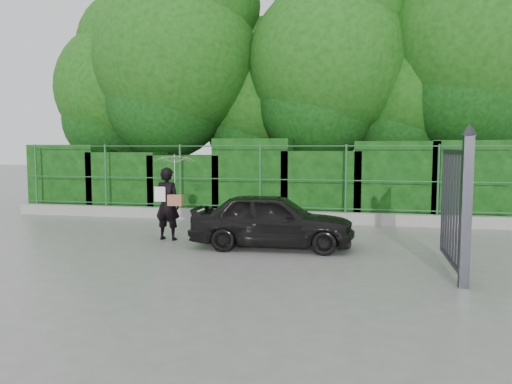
# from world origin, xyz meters

# --- Properties ---
(ground) EXTENTS (80.00, 80.00, 0.00)m
(ground) POSITION_xyz_m (0.00, 0.00, 0.00)
(ground) COLOR gray
(kerb) EXTENTS (14.00, 0.25, 0.30)m
(kerb) POSITION_xyz_m (0.00, 4.50, 0.15)
(kerb) COLOR #9E9E99
(kerb) RESTS_ON ground
(fence) EXTENTS (14.13, 0.06, 1.80)m
(fence) POSITION_xyz_m (0.22, 4.50, 1.20)
(fence) COLOR #245A2F
(fence) RESTS_ON kerb
(hedge) EXTENTS (14.20, 1.20, 2.27)m
(hedge) POSITION_xyz_m (0.16, 5.50, 1.03)
(hedge) COLOR black
(hedge) RESTS_ON ground
(trees) EXTENTS (17.10, 6.15, 8.08)m
(trees) POSITION_xyz_m (1.14, 7.74, 4.62)
(trees) COLOR black
(trees) RESTS_ON ground
(gate) EXTENTS (0.22, 2.33, 2.36)m
(gate) POSITION_xyz_m (4.60, -0.72, 1.19)
(gate) COLOR #26262D
(gate) RESTS_ON ground
(woman) EXTENTS (0.91, 0.93, 1.88)m
(woman) POSITION_xyz_m (-0.92, 1.43, 1.24)
(woman) COLOR black
(woman) RESTS_ON ground
(car) EXTENTS (3.34, 1.47, 1.12)m
(car) POSITION_xyz_m (1.37, 1.06, 0.56)
(car) COLOR black
(car) RESTS_ON ground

